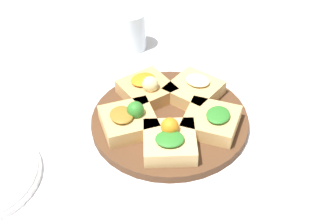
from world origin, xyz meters
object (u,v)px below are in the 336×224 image
(plate_left, at_px, (334,118))
(napkin_stack, at_px, (240,43))
(serving_board, at_px, (168,121))
(water_glass, at_px, (131,31))

(plate_left, relative_size, napkin_stack, 2.27)
(serving_board, xyz_separation_m, water_glass, (0.09, -0.27, 0.04))
(napkin_stack, bearing_deg, plate_left, 119.01)
(serving_board, height_order, water_glass, water_glass)
(serving_board, distance_m, plate_left, 0.33)
(serving_board, relative_size, plate_left, 1.24)
(plate_left, bearing_deg, napkin_stack, -60.99)
(serving_board, height_order, plate_left, same)
(plate_left, xyz_separation_m, napkin_stack, (0.15, -0.28, -0.01))
(serving_board, bearing_deg, water_glass, -71.93)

